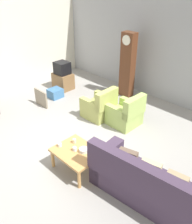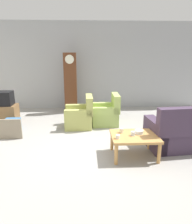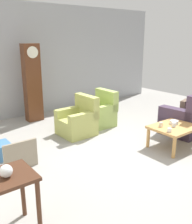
# 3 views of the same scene
# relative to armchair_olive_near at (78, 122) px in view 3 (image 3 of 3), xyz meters

# --- Properties ---
(ground_plane) EXTENTS (10.40, 10.40, 0.00)m
(ground_plane) POSITION_rel_armchair_olive_near_xyz_m (0.48, -1.29, -0.31)
(ground_plane) COLOR #999691
(garage_door_wall) EXTENTS (8.40, 0.16, 3.20)m
(garage_door_wall) POSITION_rel_armchair_olive_near_xyz_m (0.48, 2.31, 1.29)
(garage_door_wall) COLOR #9EA0A5
(garage_door_wall) RESTS_ON ground_plane
(armchair_olive_near) EXTENTS (0.80, 0.77, 0.92)m
(armchair_olive_near) POSITION_rel_armchair_olive_near_xyz_m (0.00, 0.00, 0.00)
(armchair_olive_near) COLOR tan
(armchair_olive_near) RESTS_ON ground_plane
(armchair_olive_far) EXTENTS (0.80, 0.77, 0.92)m
(armchair_olive_far) POSITION_rel_armchair_olive_near_xyz_m (0.79, 0.21, 0.00)
(armchair_olive_far) COLOR #A7C061
(armchair_olive_far) RESTS_ON ground_plane
(coffee_table_wood) EXTENTS (0.96, 0.76, 0.47)m
(coffee_table_wood) POSITION_rel_armchair_olive_near_xyz_m (1.17, -1.87, 0.10)
(coffee_table_wood) COLOR tan
(coffee_table_wood) RESTS_ON ground_plane
(grandfather_clock) EXTENTS (0.44, 0.30, 2.10)m
(grandfather_clock) POSITION_rel_armchair_olive_near_xyz_m (-0.36, 1.66, 0.75)
(grandfather_clock) COLOR #562D19
(grandfather_clock) RESTS_ON ground_plane
(framed_picture_leaning) EXTENTS (0.60, 0.05, 0.52)m
(framed_picture_leaning) POSITION_rel_armchair_olive_near_xyz_m (-1.75, -0.80, -0.05)
(framed_picture_leaning) COLOR gray
(framed_picture_leaning) RESTS_ON ground_plane
(storage_box_blue) EXTENTS (0.40, 0.43, 0.30)m
(storage_box_blue) POSITION_rel_armchair_olive_near_xyz_m (-1.92, -0.14, -0.16)
(storage_box_blue) COLOR teal
(storage_box_blue) RESTS_ON ground_plane
(glass_dome_cloche) EXTENTS (0.15, 0.15, 0.15)m
(glass_dome_cloche) POSITION_rel_armchair_olive_near_xyz_m (-2.46, -2.27, 0.55)
(glass_dome_cloche) COLOR silver
(glass_dome_cloche) RESTS_ON console_table_dark
(cup_white_porcelain) EXTENTS (0.08, 0.08, 0.08)m
(cup_white_porcelain) POSITION_rel_armchair_olive_near_xyz_m (0.79, -2.02, 0.20)
(cup_white_porcelain) COLOR white
(cup_white_porcelain) RESTS_ON coffee_table_wood
(cup_blue_rimmed) EXTENTS (0.08, 0.08, 0.09)m
(cup_blue_rimmed) POSITION_rel_armchair_olive_near_xyz_m (1.12, -1.89, 0.21)
(cup_blue_rimmed) COLOR silver
(cup_blue_rimmed) RESTS_ON coffee_table_wood
(cup_cream_tall) EXTENTS (0.08, 0.08, 0.09)m
(cup_cream_tall) POSITION_rel_armchair_olive_near_xyz_m (0.92, -1.72, 0.21)
(cup_cream_tall) COLOR beige
(cup_cream_tall) RESTS_ON coffee_table_wood
(bowl_white_stacked) EXTENTS (0.18, 0.18, 0.07)m
(bowl_white_stacked) POSITION_rel_armchair_olive_near_xyz_m (1.27, -1.78, 0.20)
(bowl_white_stacked) COLOR white
(bowl_white_stacked) RESTS_ON coffee_table_wood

